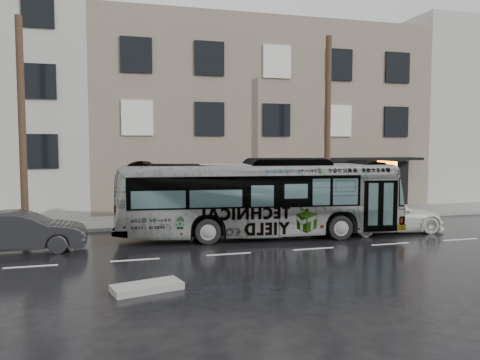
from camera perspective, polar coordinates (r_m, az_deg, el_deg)
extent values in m
plane|color=black|center=(18.90, -3.20, -7.33)|extent=(120.00, 120.00, 0.00)
cube|color=gray|center=(23.63, -5.68, -4.82)|extent=(90.00, 3.60, 0.15)
cube|color=gray|center=(32.10, 0.82, 7.31)|extent=(20.00, 12.00, 11.00)
cube|color=#AAA7A1|center=(41.58, 27.07, 6.85)|extent=(18.00, 12.00, 12.00)
cylinder|color=#483424|center=(23.79, 10.63, 6.25)|extent=(0.30, 0.30, 9.00)
cylinder|color=#483424|center=(21.74, -25.03, 6.11)|extent=(0.30, 0.30, 9.00)
cylinder|color=slate|center=(24.40, 12.85, -1.60)|extent=(0.06, 0.06, 2.40)
imported|color=#B2B2B2|center=(19.37, 2.35, -2.19)|extent=(11.86, 3.95, 3.24)
imported|color=white|center=(21.53, 17.38, -4.11)|extent=(5.14, 2.27, 1.47)
imported|color=black|center=(18.41, -25.08, -5.75)|extent=(4.41, 1.55, 1.45)
cube|color=gray|center=(12.80, -11.27, -12.67)|extent=(1.94, 1.23, 0.18)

